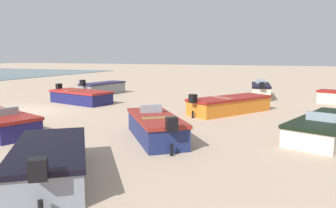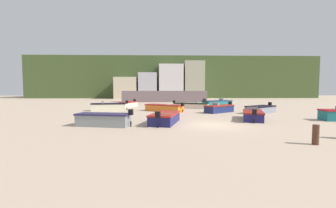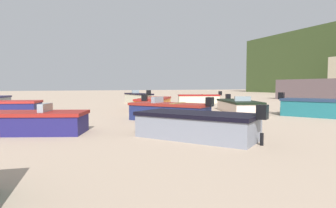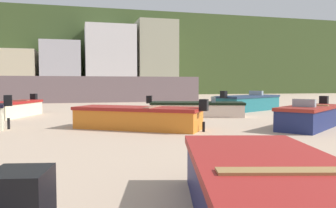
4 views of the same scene
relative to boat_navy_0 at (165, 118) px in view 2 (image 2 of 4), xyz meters
The scene contains 18 objects.
ground_plane 3.66m from the boat_navy_0, 15.39° to the right, with size 160.00×160.00×0.00m, color tan.
headland_hill 65.41m from the boat_navy_0, 86.91° to the left, with size 90.00×32.00×12.90m, color #3D4F27.
harbor_pier 29.05m from the boat_navy_0, 89.29° to the left, with size 17.61×2.40×2.34m, color #715E62.
townhouse_left 47.64m from the boat_navy_0, 102.59° to the left, with size 6.25×6.78×6.08m, color beige.
townhouse_centre_left 46.05m from the boat_navy_0, 95.17° to the left, with size 5.14×5.43×7.35m, color #B6B3BC.
townhouse_centre 46.51m from the boat_navy_0, 87.00° to the left, with size 6.78×6.39×9.71m, color silver.
townhouse_far_right 47.40m from the boat_navy_0, 79.01° to the left, with size 5.53×6.49×10.63m, color #A3A087.
boat_navy_0 is the anchor object (origin of this frame).
boat_grey_1 12.65m from the boat_navy_0, 32.68° to the left, with size 4.01×3.54×1.13m.
boat_cream_2 16.34m from the boat_navy_0, 108.42° to the left, with size 2.44×4.15×1.11m.
boat_navy_4 7.78m from the boat_navy_0, 12.94° to the left, with size 2.88×4.43×1.08m.
boat_teal_5 18.06m from the boat_navy_0, 62.90° to the left, with size 5.12×3.88×1.27m.
boat_navy_6 9.95m from the boat_navy_0, 50.73° to the left, with size 3.87×3.40×1.16m.
boat_grey_7 4.52m from the boat_navy_0, 164.87° to the right, with size 4.13×2.01×1.22m.
boat_cream_8 12.08m from the boat_navy_0, 123.79° to the left, with size 4.45×1.70×1.25m.
boat_cream_9 13.92m from the boat_navy_0, 73.87° to the left, with size 5.04×3.17×1.05m.
boat_orange_10 9.15m from the boat_navy_0, 89.57° to the left, with size 4.79×3.88×1.13m.
mooring_post_near_water 9.66m from the boat_navy_0, 43.90° to the right, with size 0.29×0.29×0.94m, color #4F3021.
Camera 2 is at (-3.76, -15.48, 2.57)m, focal length 23.05 mm.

